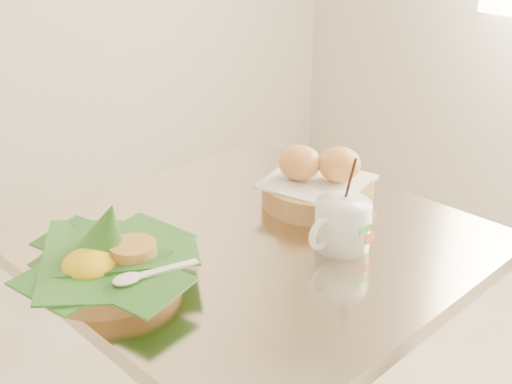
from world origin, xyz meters
TOP-DOWN VIEW (x-y plane):
  - cafe_table at (0.19, 0.05)m, footprint 0.80×0.80m
  - rice_basket at (-0.08, 0.06)m, footprint 0.27×0.27m
  - bread_basket at (0.37, 0.09)m, footprint 0.25×0.25m
  - coffee_mug at (0.29, -0.07)m, footprint 0.13×0.10m

SIDE VIEW (x-z plane):
  - cafe_table at x=0.19m, z-range 0.15..0.90m
  - rice_basket at x=-0.08m, z-range 0.72..0.86m
  - bread_basket at x=0.37m, z-range 0.73..0.85m
  - coffee_mug at x=0.29m, z-range 0.71..0.88m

